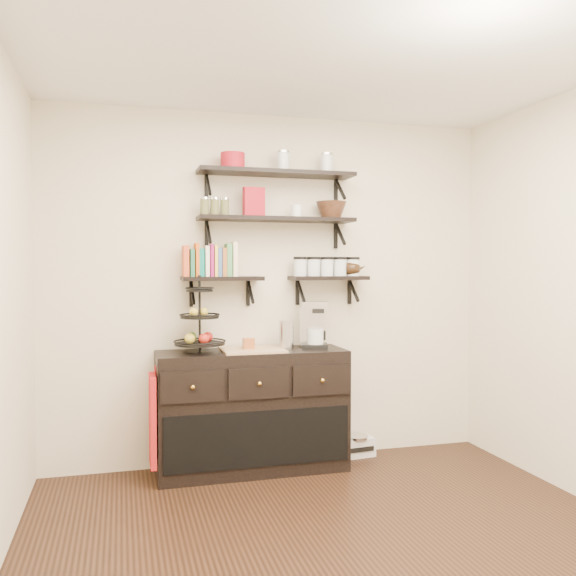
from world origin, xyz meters
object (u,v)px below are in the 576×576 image
Objects in this scene: sideboard at (252,410)px; coffee_maker at (314,326)px; fruit_stand at (200,327)px; radio at (357,446)px.

coffee_maker reaches higher than sideboard.
sideboard is at bearing -0.60° from fruit_stand.
fruit_stand is 1.83× the size of radio.
radio is at bearing 6.96° from sideboard.
sideboard reaches higher than radio.
coffee_maker reaches higher than radio.
sideboard is 2.61× the size of fruit_stand.
radio is at bearing 28.29° from coffee_maker.
fruit_stand is 1.62m from radio.
fruit_stand reaches higher than coffee_maker.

